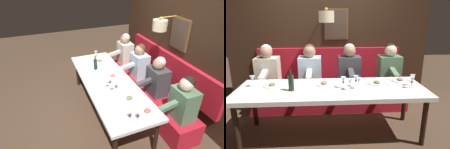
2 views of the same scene
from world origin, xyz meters
The scene contains 20 objects.
ground_plane centered at (0.00, 0.00, 0.00)m, with size 12.00×12.00×0.00m, color #4C3828.
dining_table centered at (0.00, 0.00, 0.68)m, with size 0.90×2.65×0.74m.
banquette_bench centered at (0.89, 0.00, 0.23)m, with size 0.52×2.85×0.45m, color red.
back_wall_panel centered at (1.46, 0.00, 1.36)m, with size 0.59×4.05×2.90m.
diner_nearest centered at (0.88, -1.10, 0.82)m, with size 0.60×0.40×0.79m.
diner_near centered at (0.88, -0.36, 0.82)m, with size 0.60×0.40×0.79m.
diner_middle centered at (0.88, 0.36, 0.82)m, with size 0.60×0.40×0.79m.
diner_far centered at (0.88, 1.11, 0.82)m, with size 0.60×0.40×0.79m.
place_setting_0 centered at (0.14, 0.10, 0.75)m, with size 0.24×0.31×0.05m.
place_setting_1 centered at (0.13, 0.86, 0.75)m, with size 0.24×0.32×0.05m.
place_setting_2 centered at (0.24, -1.07, 0.75)m, with size 0.24×0.32×0.05m.
place_setting_3 centered at (0.13, -0.68, 0.75)m, with size 0.24×0.32×0.05m.
wine_glass_0 centered at (-0.07, -0.37, 0.86)m, with size 0.07×0.07×0.16m.
wine_glass_1 centered at (0.02, -1.17, 0.86)m, with size 0.07×0.07×0.16m.
wine_glass_2 centered at (-0.11, -0.25, 0.86)m, with size 0.07×0.07×0.16m.
wine_glass_3 centered at (-0.02, -0.16, 0.86)m, with size 0.07×0.07×0.16m.
wine_glass_4 centered at (-0.08, -1.12, 0.86)m, with size 0.07×0.07×0.16m.
wine_glass_5 centered at (0.03, -0.35, 0.86)m, with size 0.07×0.07×0.16m.
wine_glass_6 centered at (0.12, 1.12, 0.86)m, with size 0.07×0.07×0.16m.
wine_bottle centered at (-0.07, 0.55, 0.86)m, with size 0.08×0.08×0.30m.
Camera 2 is at (-2.71, 0.09, 1.74)m, focal length 32.70 mm.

